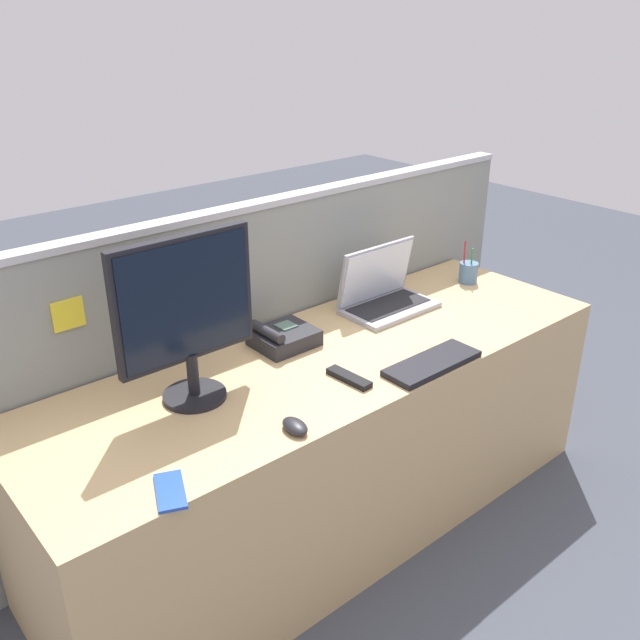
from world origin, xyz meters
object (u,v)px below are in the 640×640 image
object	(u,v)px
desktop_monitor	(186,310)
tv_remote	(349,378)
laptop	(384,292)
keyboard_main	(432,363)
pen_cup	(468,272)
cell_phone_blue_case	(170,491)
desk_phone	(283,337)
computer_mouse_right_hand	(295,426)

from	to	relation	value
desktop_monitor	tv_remote	size ratio (longest dim) A/B	3.09
laptop	keyboard_main	size ratio (longest dim) A/B	1.02
pen_cup	tv_remote	world-z (taller)	pen_cup
keyboard_main	tv_remote	world-z (taller)	keyboard_main
tv_remote	keyboard_main	bearing A→B (deg)	-25.90
keyboard_main	cell_phone_blue_case	size ratio (longest dim) A/B	2.39
keyboard_main	cell_phone_blue_case	bearing A→B (deg)	-179.19
cell_phone_blue_case	tv_remote	distance (m)	0.74
desktop_monitor	pen_cup	distance (m)	1.45
cell_phone_blue_case	keyboard_main	bearing A→B (deg)	23.89
desk_phone	cell_phone_blue_case	world-z (taller)	desk_phone
desk_phone	computer_mouse_right_hand	xyz separation A→B (m)	(-0.31, -0.45, -0.02)
laptop	cell_phone_blue_case	world-z (taller)	laptop
desktop_monitor	tv_remote	world-z (taller)	desktop_monitor
pen_cup	laptop	bearing A→B (deg)	174.63
keyboard_main	pen_cup	xyz separation A→B (m)	(0.70, 0.41, 0.04)
tv_remote	laptop	bearing A→B (deg)	30.18
desktop_monitor	cell_phone_blue_case	bearing A→B (deg)	-128.16
computer_mouse_right_hand	cell_phone_blue_case	bearing A→B (deg)	-172.53
keyboard_main	computer_mouse_right_hand	distance (m)	0.60
keyboard_main	pen_cup	world-z (taller)	pen_cup
keyboard_main	pen_cup	size ratio (longest dim) A/B	2.00
cell_phone_blue_case	pen_cup	bearing A→B (deg)	37.09
cell_phone_blue_case	laptop	bearing A→B (deg)	44.04
laptop	tv_remote	distance (m)	0.61
desktop_monitor	desk_phone	world-z (taller)	desktop_monitor
desk_phone	desktop_monitor	bearing A→B (deg)	-167.17
desk_phone	keyboard_main	size ratio (longest dim) A/B	0.58
computer_mouse_right_hand	pen_cup	bearing A→B (deg)	23.56
pen_cup	cell_phone_blue_case	distance (m)	1.77
desktop_monitor	desk_phone	bearing A→B (deg)	12.83
desktop_monitor	pen_cup	xyz separation A→B (m)	(1.43, 0.06, -0.25)
laptop	tv_remote	bearing A→B (deg)	-145.61
cell_phone_blue_case	tv_remote	xyz separation A→B (m)	(0.73, 0.12, 0.01)
desk_phone	computer_mouse_right_hand	world-z (taller)	desk_phone
pen_cup	cell_phone_blue_case	bearing A→B (deg)	-166.09
desktop_monitor	cell_phone_blue_case	world-z (taller)	desktop_monitor
computer_mouse_right_hand	cell_phone_blue_case	xyz separation A→B (m)	(-0.41, -0.01, -0.01)
keyboard_main	tv_remote	size ratio (longest dim) A/B	2.16
computer_mouse_right_hand	cell_phone_blue_case	size ratio (longest dim) A/B	0.65
pen_cup	desktop_monitor	bearing A→B (deg)	-177.67
desk_phone	pen_cup	world-z (taller)	pen_cup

